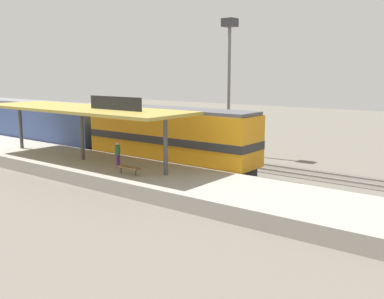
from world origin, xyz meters
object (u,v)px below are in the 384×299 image
at_px(freight_car, 102,125).
at_px(light_mast, 229,58).
at_px(passenger_carriage_single, 32,122).
at_px(platform_bench, 128,168).
at_px(person_waiting, 118,153).
at_px(locomotive, 169,137).

bearing_deg(freight_car, light_mast, -76.26).
distance_m(passenger_carriage_single, light_mast, 20.70).
xyz_separation_m(platform_bench, light_mast, (13.80, 1.57, 7.05)).
relative_size(light_mast, person_waiting, 6.84).
xyz_separation_m(passenger_carriage_single, freight_car, (4.60, -5.10, -0.34)).
height_order(passenger_carriage_single, person_waiting, passenger_carriage_single).
bearing_deg(platform_bench, person_waiting, 62.47).
bearing_deg(person_waiting, platform_bench, -117.53).
relative_size(passenger_carriage_single, freight_car, 1.67).
bearing_deg(light_mast, person_waiting, 177.56).
bearing_deg(platform_bench, passenger_carriage_single, 73.11).
bearing_deg(freight_car, person_waiting, -127.13).
distance_m(platform_bench, passenger_carriage_single, 20.67).
bearing_deg(light_mast, freight_car, 103.74).
bearing_deg(passenger_carriage_single, platform_bench, -106.89).
xyz_separation_m(locomotive, freight_car, (4.60, 12.90, -0.44)).
relative_size(platform_bench, light_mast, 0.15).
bearing_deg(light_mast, platform_bench, -173.49).
xyz_separation_m(locomotive, light_mast, (7.80, -0.19, 5.99)).
relative_size(platform_bench, passenger_carriage_single, 0.08).
bearing_deg(passenger_carriage_single, light_mast, -66.78).
relative_size(locomotive, person_waiting, 8.44).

